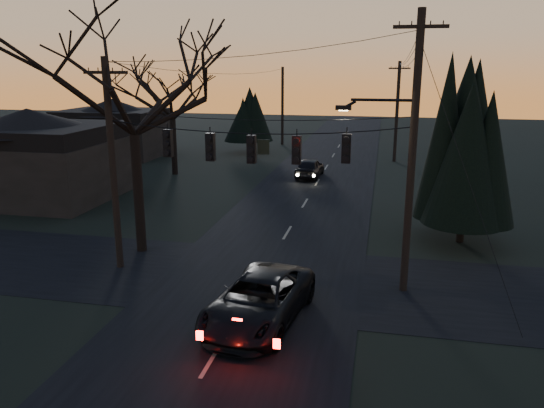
% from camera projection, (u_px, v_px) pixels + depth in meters
% --- Properties ---
extents(main_road, '(8.00, 120.00, 0.02)m').
position_uv_depth(main_road, '(300.00, 212.00, 30.40)').
color(main_road, black).
rests_on(main_road, ground).
extents(cross_road, '(60.00, 7.00, 0.02)m').
position_uv_depth(cross_road, '(260.00, 278.00, 20.94)').
color(cross_road, black).
rests_on(cross_road, ground).
extents(utility_pole_right, '(5.00, 0.30, 10.00)m').
position_uv_depth(utility_pole_right, '(403.00, 290.00, 19.84)').
color(utility_pole_right, black).
rests_on(utility_pole_right, ground).
extents(utility_pole_left, '(1.80, 0.30, 8.50)m').
position_uv_depth(utility_pole_left, '(121.00, 267.00, 22.14)').
color(utility_pole_left, black).
rests_on(utility_pole_left, ground).
extents(utility_pole_far_r, '(1.80, 0.30, 8.50)m').
position_uv_depth(utility_pole_far_r, '(394.00, 161.00, 46.34)').
color(utility_pole_far_r, black).
rests_on(utility_pole_far_r, ground).
extents(utility_pole_far_l, '(0.30, 0.30, 8.00)m').
position_uv_depth(utility_pole_far_l, '(282.00, 144.00, 56.21)').
color(utility_pole_far_l, black).
rests_on(utility_pole_far_l, ground).
extents(span_signal_assembly, '(11.50, 0.44, 1.63)m').
position_uv_depth(span_signal_assembly, '(253.00, 147.00, 19.66)').
color(span_signal_assembly, black).
rests_on(span_signal_assembly, ground).
extents(bare_tree_left, '(8.88, 8.88, 10.57)m').
position_uv_depth(bare_tree_left, '(131.00, 84.00, 22.21)').
color(bare_tree_left, black).
rests_on(bare_tree_left, ground).
extents(evergreen_right, '(4.13, 4.13, 7.93)m').
position_uv_depth(evergreen_right, '(468.00, 147.00, 24.12)').
color(evergreen_right, black).
rests_on(evergreen_right, ground).
extents(bare_tree_dist, '(6.25, 6.25, 8.39)m').
position_uv_depth(bare_tree_dist, '(172.00, 97.00, 39.46)').
color(bare_tree_dist, black).
rests_on(bare_tree_dist, ground).
extents(evergreen_dist, '(3.79, 3.79, 5.80)m').
position_uv_depth(evergreen_dist, '(252.00, 117.00, 49.57)').
color(evergreen_dist, black).
rests_on(evergreen_dist, ground).
extents(house_left_near, '(10.00, 8.00, 5.60)m').
position_uv_depth(house_left_near, '(32.00, 154.00, 33.09)').
color(house_left_near, black).
rests_on(house_left_near, ground).
extents(house_left_far, '(9.00, 7.00, 5.20)m').
position_uv_depth(house_left_far, '(113.00, 127.00, 48.88)').
color(house_left_far, black).
rests_on(house_left_far, ground).
extents(suv_near, '(3.25, 5.78, 1.53)m').
position_uv_depth(suv_near, '(259.00, 300.00, 17.21)').
color(suv_near, black).
rests_on(suv_near, ground).
extents(sedan_oncoming_a, '(1.92, 4.35, 1.46)m').
position_uv_depth(sedan_oncoming_a, '(310.00, 168.00, 39.57)').
color(sedan_oncoming_a, black).
rests_on(sedan_oncoming_a, ground).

